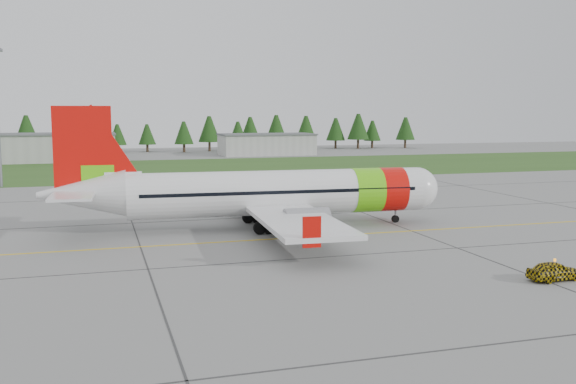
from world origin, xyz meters
name	(u,v)px	position (x,y,z in m)	size (l,w,h in m)	color
ground	(344,256)	(0.00, 0.00, 0.00)	(320.00, 320.00, 0.00)	gray
aircraft	(270,193)	(-2.37, 13.55, 3.37)	(38.61, 35.57, 11.69)	white
follow_me_car	(555,253)	(10.65, -10.86, 1.88)	(1.52, 1.28, 3.77)	gold
grass_strip	(192,168)	(0.00, 82.00, 0.01)	(320.00, 50.00, 0.03)	#30561E
taxi_guideline	(311,237)	(0.00, 8.00, 0.01)	(120.00, 0.25, 0.02)	gold
hangar_west	(42,148)	(-30.00, 110.00, 3.00)	(32.00, 14.00, 6.00)	#A8A8A3
hangar_east	(267,145)	(25.00, 118.00, 2.60)	(24.00, 12.00, 5.20)	#A8A8A3
treeline	(163,134)	(0.00, 138.00, 5.00)	(160.00, 8.00, 10.00)	#1C3F14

